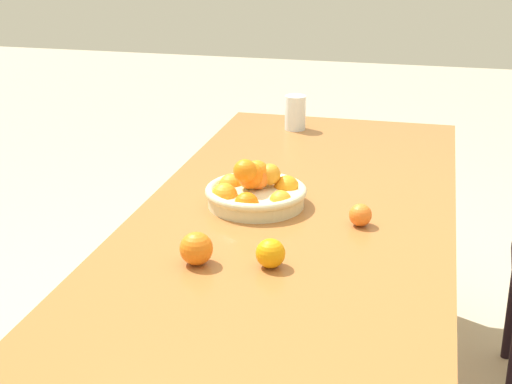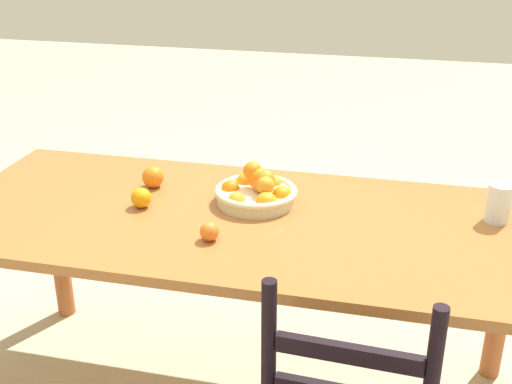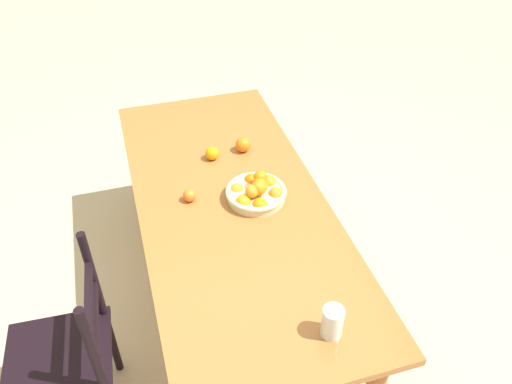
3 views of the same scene
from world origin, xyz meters
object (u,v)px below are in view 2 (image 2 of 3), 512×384
at_px(orange_loose_0, 153,177).
at_px(drinking_glass, 499,203).
at_px(orange_loose_1, 141,198).
at_px(orange_loose_2, 209,231).
at_px(fruit_bowl, 257,191).
at_px(dining_table, 243,242).

bearing_deg(orange_loose_0, drinking_glass, 179.69).
bearing_deg(orange_loose_1, orange_loose_0, -81.83).
relative_size(orange_loose_0, orange_loose_2, 1.31).
relative_size(orange_loose_1, orange_loose_2, 1.15).
bearing_deg(orange_loose_2, fruit_bowl, -104.57).
bearing_deg(orange_loose_1, fruit_bowl, -161.25).
bearing_deg(orange_loose_2, dining_table, -107.37).
bearing_deg(orange_loose_0, orange_loose_1, 98.17).
height_order(fruit_bowl, orange_loose_0, fruit_bowl).
distance_m(dining_table, fruit_bowl, 0.18).
bearing_deg(orange_loose_2, orange_loose_1, -30.71).
bearing_deg(fruit_bowl, orange_loose_0, -6.45).
height_order(fruit_bowl, drinking_glass, fruit_bowl).
distance_m(orange_loose_0, drinking_glass, 1.19).
height_order(dining_table, orange_loose_1, orange_loose_1).
xyz_separation_m(dining_table, orange_loose_2, (0.06, 0.18, 0.12)).
bearing_deg(drinking_glass, orange_loose_1, 8.09).
distance_m(orange_loose_1, drinking_glass, 1.17).
bearing_deg(orange_loose_1, drinking_glass, -171.91).
xyz_separation_m(dining_table, drinking_glass, (-0.81, -0.16, 0.16)).
bearing_deg(fruit_bowl, orange_loose_1, 18.75).
xyz_separation_m(dining_table, fruit_bowl, (-0.02, -0.12, 0.14)).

